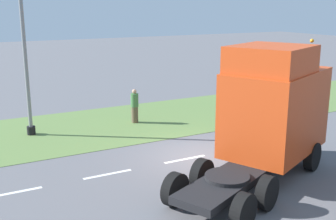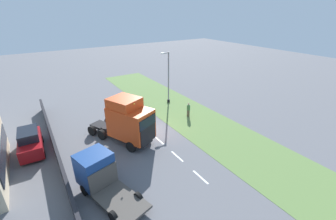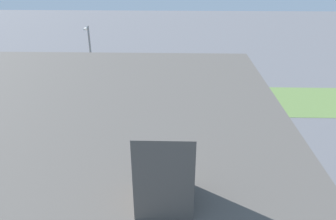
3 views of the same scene
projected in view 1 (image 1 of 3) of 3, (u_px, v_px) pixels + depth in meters
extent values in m
plane|color=slate|center=(200.00, 156.00, 16.78)|extent=(120.00, 120.00, 0.00)
cube|color=#607F42|center=(138.00, 121.00, 21.91)|extent=(7.00, 44.00, 0.01)
cube|color=white|center=(14.00, 193.00, 13.52)|extent=(0.16, 1.80, 0.00)
cube|color=white|center=(108.00, 174.00, 14.99)|extent=(0.16, 1.80, 0.00)
cube|color=white|center=(185.00, 159.00, 16.46)|extent=(0.16, 1.80, 0.00)
cube|color=white|center=(250.00, 146.00, 17.93)|extent=(0.16, 1.80, 0.00)
cube|color=white|center=(304.00, 136.00, 19.40)|extent=(0.16, 1.80, 0.00)
cube|color=black|center=(252.00, 166.00, 13.94)|extent=(4.25, 7.26, 0.24)
cube|color=#DB4719|center=(275.00, 111.00, 14.84)|extent=(3.91, 4.70, 2.88)
cube|color=black|center=(296.00, 117.00, 16.57)|extent=(1.94, 0.91, 1.62)
cube|color=black|center=(298.00, 85.00, 16.26)|extent=(2.05, 0.96, 0.92)
cube|color=#DB4719|center=(271.00, 59.00, 13.91)|extent=(3.21, 3.36, 0.90)
sphere|color=orange|center=(312.00, 41.00, 14.78)|extent=(0.14, 0.14, 0.14)
cylinder|color=black|center=(227.00, 177.00, 12.63)|extent=(1.79, 1.79, 0.12)
cylinder|color=black|center=(255.00, 144.00, 16.63)|extent=(0.72, 1.08, 1.04)
cylinder|color=black|center=(312.00, 156.00, 15.29)|extent=(0.72, 1.08, 1.04)
cylinder|color=black|center=(202.00, 174.00, 13.66)|extent=(0.72, 1.08, 1.04)
cylinder|color=black|center=(267.00, 193.00, 12.32)|extent=(0.72, 1.08, 1.04)
cylinder|color=black|center=(175.00, 190.00, 12.53)|extent=(0.72, 1.08, 1.04)
cylinder|color=black|center=(243.00, 212.00, 11.19)|extent=(0.72, 1.08, 1.04)
cylinder|color=black|center=(31.00, 130.00, 19.54)|extent=(0.38, 0.38, 0.40)
cylinder|color=gray|center=(25.00, 60.00, 18.74)|extent=(0.17, 0.17, 6.96)
cylinder|color=brown|center=(135.00, 115.00, 21.47)|extent=(0.34, 0.34, 0.85)
cylinder|color=#3F723F|center=(135.00, 100.00, 21.28)|extent=(0.39, 0.39, 0.67)
sphere|color=tan|center=(134.00, 91.00, 21.18)|extent=(0.23, 0.23, 0.23)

